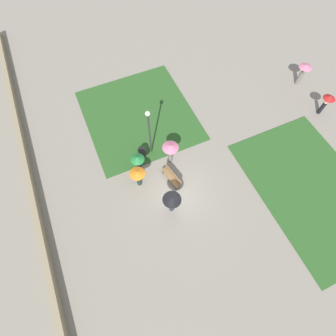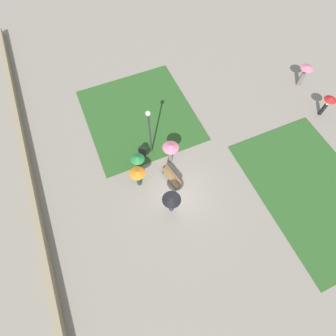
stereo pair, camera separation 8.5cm
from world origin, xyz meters
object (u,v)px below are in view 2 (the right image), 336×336
(trash_bin, at_px, (143,153))
(crowd_person_black, at_px, (172,201))
(lamp_post, at_px, (149,128))
(lone_walker_mid_plaza, at_px, (305,72))
(crowd_person_pink, at_px, (171,149))
(crowd_person_orange, at_px, (138,175))
(lone_walker_far_path, at_px, (329,102))
(crowd_person_green, at_px, (138,161))
(park_bench, at_px, (172,177))

(trash_bin, height_order, crowd_person_black, crowd_person_black)
(lamp_post, height_order, lone_walker_mid_plaza, lamp_post)
(lamp_post, distance_m, crowd_person_pink, 2.08)
(crowd_person_orange, distance_m, lone_walker_far_path, 15.61)
(crowd_person_green, bearing_deg, lone_walker_mid_plaza, -94.65)
(crowd_person_black, bearing_deg, crowd_person_orange, -125.88)
(lamp_post, bearing_deg, crowd_person_orange, -39.89)
(park_bench, relative_size, crowd_person_orange, 1.03)
(park_bench, distance_m, crowd_person_orange, 2.43)
(crowd_person_green, xyz_separation_m, lone_walker_far_path, (0.94, 15.22, 0.11))
(crowd_person_orange, relative_size, lone_walker_far_path, 0.91)
(lamp_post, xyz_separation_m, lone_walker_mid_plaza, (-1.37, 14.25, -1.49))
(park_bench, height_order, crowd_person_pink, crowd_person_pink)
(crowd_person_green, distance_m, lone_walker_mid_plaza, 15.82)
(crowd_person_green, xyz_separation_m, lone_walker_mid_plaza, (-2.47, 15.62, 0.09))
(park_bench, bearing_deg, crowd_person_black, -37.03)
(lamp_post, bearing_deg, crowd_person_green, -51.09)
(trash_bin, height_order, lone_walker_far_path, lone_walker_far_path)
(lone_walker_far_path, bearing_deg, crowd_person_green, 102.02)
(park_bench, height_order, crowd_person_green, crowd_person_green)
(lone_walker_mid_plaza, bearing_deg, crowd_person_orange, -62.91)
(lamp_post, distance_m, lone_walker_far_path, 14.08)
(trash_bin, relative_size, lone_walker_far_path, 0.45)
(lone_walker_mid_plaza, bearing_deg, crowd_person_pink, -63.93)
(trash_bin, xyz_separation_m, crowd_person_black, (4.62, 0.25, 1.06))
(crowd_person_green, bearing_deg, crowd_person_orange, 145.18)
(park_bench, xyz_separation_m, crowd_person_black, (1.98, -0.91, 1.02))
(crowd_person_pink, height_order, lone_walker_mid_plaza, crowd_person_pink)
(crowd_person_orange, relative_size, lone_walker_mid_plaza, 0.89)
(crowd_person_green, relative_size, crowd_person_black, 0.94)
(trash_bin, relative_size, crowd_person_green, 0.47)
(trash_bin, distance_m, crowd_person_green, 1.48)
(crowd_person_pink, bearing_deg, lone_walker_far_path, -41.92)
(trash_bin, distance_m, crowd_person_orange, 2.42)
(lamp_post, height_order, trash_bin, lamp_post)
(trash_bin, relative_size, crowd_person_orange, 0.49)
(crowd_person_green, xyz_separation_m, crowd_person_black, (3.61, 0.90, 0.20))
(crowd_person_black, relative_size, lone_walker_mid_plaza, 0.98)
(lone_walker_far_path, xyz_separation_m, lone_walker_mid_plaza, (-3.42, 0.40, -0.02))
(lamp_post, xyz_separation_m, crowd_person_orange, (2.10, -1.76, -1.59))
(lamp_post, bearing_deg, crowd_person_pink, 37.54)
(crowd_person_green, relative_size, crowd_person_pink, 0.91)
(crowd_person_green, distance_m, crowd_person_black, 3.72)
(crowd_person_black, height_order, crowd_person_pink, crowd_person_pink)
(lamp_post, height_order, lone_walker_far_path, lamp_post)
(crowd_person_green, bearing_deg, crowd_person_black, -179.64)
(trash_bin, relative_size, crowd_person_pink, 0.43)
(crowd_person_orange, xyz_separation_m, lone_walker_mid_plaza, (-3.47, 16.01, 0.09))
(crowd_person_green, distance_m, lone_walker_far_path, 15.25)
(park_bench, xyz_separation_m, crowd_person_green, (-1.63, -1.81, 0.82))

